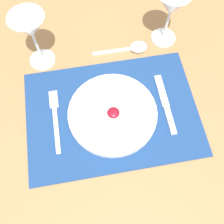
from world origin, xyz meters
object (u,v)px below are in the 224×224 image
(dinner_plate, at_px, (112,113))
(fork, at_px, (55,116))
(wine_glass_far, at_px, (30,30))
(knife, at_px, (166,108))
(spoon, at_px, (134,48))
(wine_glass_near, at_px, (172,6))

(dinner_plate, xyz_separation_m, fork, (-0.16, 0.02, -0.01))
(wine_glass_far, bearing_deg, dinner_plate, -51.03)
(dinner_plate, distance_m, knife, 0.15)
(spoon, xyz_separation_m, wine_glass_near, (0.10, 0.03, 0.13))
(dinner_plate, xyz_separation_m, wine_glass_near, (0.21, 0.24, 0.12))
(dinner_plate, relative_size, knife, 1.32)
(fork, relative_size, wine_glass_far, 1.04)
(dinner_plate, distance_m, wine_glass_far, 0.31)
(knife, bearing_deg, wine_glass_far, 143.56)
(wine_glass_near, height_order, wine_glass_far, wine_glass_far)
(knife, relative_size, spoon, 1.08)
(spoon, xyz_separation_m, wine_glass_far, (-0.29, 0.01, 0.13))
(dinner_plate, bearing_deg, fork, 171.75)
(dinner_plate, height_order, fork, dinner_plate)
(knife, distance_m, wine_glass_near, 0.28)
(fork, xyz_separation_m, wine_glass_far, (-0.02, 0.20, 0.13))
(fork, bearing_deg, dinner_plate, -7.54)
(spoon, bearing_deg, dinner_plate, -119.76)
(wine_glass_near, bearing_deg, fork, -149.24)
(dinner_plate, bearing_deg, wine_glass_near, 48.88)
(wine_glass_far, bearing_deg, wine_glass_near, 2.83)
(wine_glass_near, bearing_deg, dinner_plate, -131.12)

